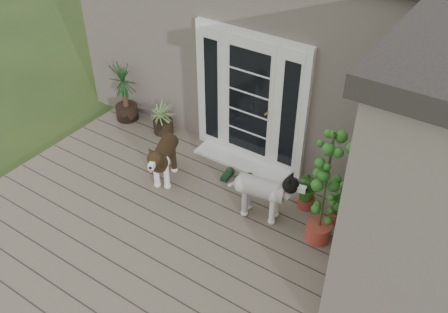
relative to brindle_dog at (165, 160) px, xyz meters
The scene contains 14 objects.
deck 1.46m from the brindle_dog, 46.96° to the right, with size 6.20×4.60×0.12m, color #6B5B4C.
house_main 3.53m from the brindle_dog, 73.54° to the left, with size 7.40×4.00×3.10m, color #665E54.
door_unit 1.57m from the brindle_dog, 57.40° to the left, with size 1.90×0.14×2.15m, color white.
door_step 1.28m from the brindle_dog, 52.40° to the left, with size 1.60×0.40×0.05m, color white.
brindle_dog is the anchor object (origin of this frame).
white_dog 1.62m from the brindle_dog, ahead, with size 0.38×0.89×0.74m, color white, non-canonical shape.
spider_plant 1.30m from the brindle_dog, 131.12° to the left, with size 0.57×0.57×0.61m, color #A0B770, non-canonical shape.
yucca 1.94m from the brindle_dog, 150.45° to the left, with size 0.74×0.74×1.08m, color black, non-canonical shape.
herb_a 2.17m from the brindle_dog, 17.10° to the left, with size 0.39×0.39×0.50m, color #265418.
herb_b 2.76m from the brindle_dog, 17.47° to the left, with size 0.42×0.42×0.64m, color #1C5A19.
herb_c 2.65m from the brindle_dog, 14.03° to the left, with size 0.37×0.37×0.57m, color #235C1A.
sapling 2.54m from the brindle_dog, ahead, with size 0.53×0.53×1.79m, color #1A5D21, non-canonical shape.
clog_left 1.00m from the brindle_dog, 36.36° to the left, with size 0.15×0.32×0.10m, color black, non-canonical shape.
clog_right 1.23m from the brindle_dog, 31.71° to the left, with size 0.15×0.32×0.10m, color #163818, non-canonical shape.
Camera 1 is at (3.03, -2.92, 4.93)m, focal length 39.16 mm.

